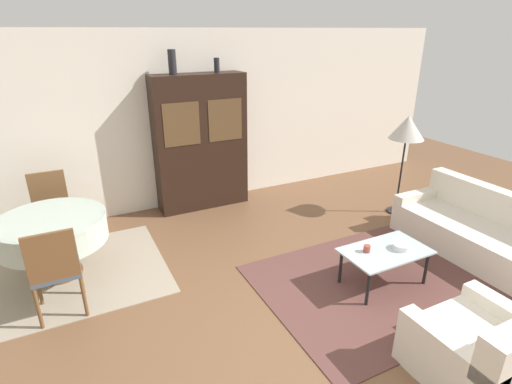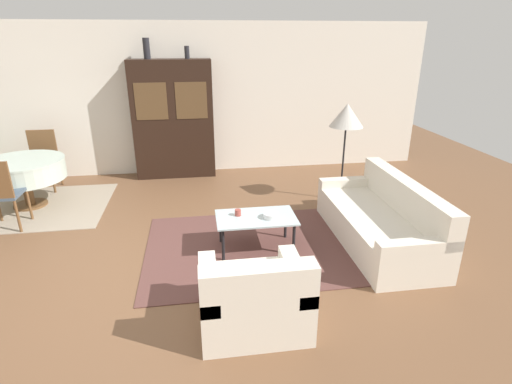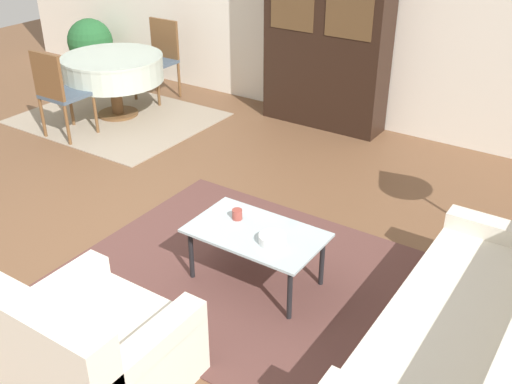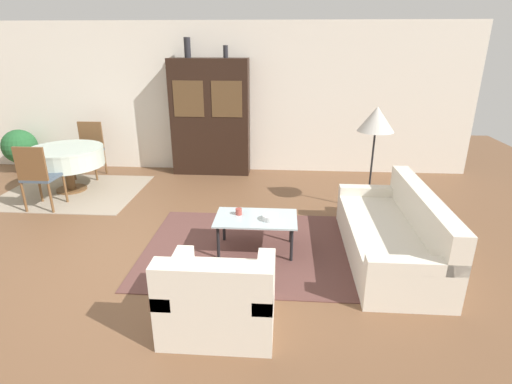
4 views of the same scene
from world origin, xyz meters
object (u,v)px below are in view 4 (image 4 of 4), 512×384
Objects in this scene: dining_chair_near at (38,174)px; display_cabinet at (210,118)px; dining_chair_far at (89,146)px; couch at (393,235)px; coffee_table at (256,221)px; cup at (239,212)px; vase_tall at (187,48)px; armchair at (219,298)px; vase_short at (226,52)px; floor_lamp at (376,121)px; dining_table at (66,157)px; bowl at (271,217)px; potted_plant at (20,148)px.

display_cabinet is at bearing 42.09° from dining_chair_near.
dining_chair_near is at bearing 90.00° from dining_chair_far.
display_cabinet reaches higher than couch.
cup reaches higher than coffee_table.
dining_chair_near is 2.89× the size of vase_tall.
vase_short is at bearing 96.69° from armchair.
armchair is 5.02m from dining_chair_far.
dining_chair_far is 5.03m from floor_lamp.
vase_short is at bearing 144.90° from floor_lamp.
coffee_table is 3.79m from vase_tall.
dining_table is 0.78× the size of floor_lamp.
couch is 2.13× the size of dining_chair_far.
vase_tall is at bearing 105.09° from armchair.
armchair is 0.97× the size of dining_chair_near.
vase_tall reaches higher than armchair.
coffee_table is 3.72m from dining_table.
cup is (0.84, -2.92, -0.57)m from display_cabinet.
bowl is at bearing 73.14° from armchair.
vase_short is at bearing 38.36° from dining_chair_near.
dining_chair_far reaches higher than coffee_table.
dining_table is 3.50× the size of vase_tall.
display_cabinet is (-1.05, 2.99, 0.65)m from coffee_table.
display_cabinet is at bearing 100.68° from armchair.
cup is at bearing 89.40° from armchair.
dining_table reaches higher than bowl.
dining_chair_near is 1.63m from dining_chair_far.
vase_short is at bearing 37.16° from couch.
coffee_table is at bearing -70.73° from display_cabinet.
coffee_table is at bearing -29.44° from dining_table.
cup is at bearing 86.03° from couch.
cup is 3.43m from vase_short.
couch is at bearing -89.84° from floor_lamp.
vase_tall is (1.84, 0.35, 1.69)m from dining_chair_far.
dining_table is 1.71m from potted_plant.
couch is 11.02× the size of bowl.
armchair is 12.36× the size of cup.
couch is 5.52m from dining_chair_far.
armchair is at bearing 126.03° from couch.
floor_lamp is 7.32× the size of vase_short.
vase_short is (0.31, 0.00, 1.14)m from display_cabinet.
vase_tall is at bearing 32.43° from dining_table.
vase_short is at bearing -171.93° from dining_chair_far.
potted_plant reaches higher than couch.
dining_chair_near is at bearing -141.64° from vase_short.
floor_lamp is at bearing -12.63° from potted_plant.
bowl is (0.38, -0.13, -0.01)m from cup.
vase_short is at bearing 100.19° from cup.
armchair is 3.43m from floor_lamp.
potted_plant is at bearing -176.04° from vase_tall.
couch reaches higher than bowl.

